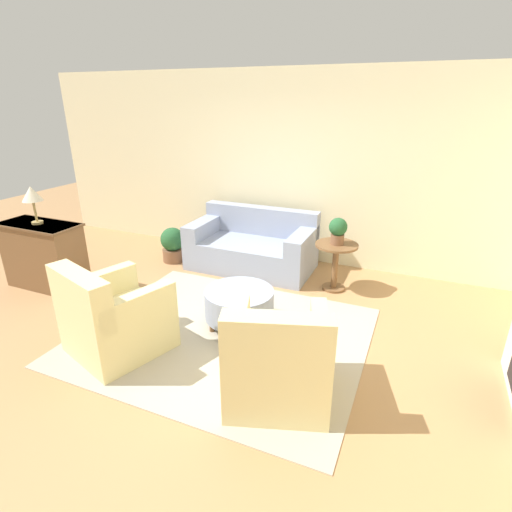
% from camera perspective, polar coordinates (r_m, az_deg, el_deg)
% --- Properties ---
extents(ground_plane, '(16.00, 16.00, 0.00)m').
position_cam_1_polar(ground_plane, '(4.40, -4.72, -11.30)').
color(ground_plane, '#AD7F51').
extents(wall_back, '(8.93, 0.12, 2.80)m').
position_cam_1_polar(wall_back, '(6.11, 6.17, 12.24)').
color(wall_back, beige).
rests_on(wall_back, ground_plane).
extents(rug, '(2.96, 2.47, 0.01)m').
position_cam_1_polar(rug, '(4.40, -4.72, -11.24)').
color(rug, '#B2A893').
rests_on(rug, ground_plane).
extents(couch, '(1.81, 0.95, 0.85)m').
position_cam_1_polar(couch, '(5.96, -0.48, 1.27)').
color(couch, '#8E99B2').
rests_on(couch, ground_plane).
extents(armchair_left, '(1.05, 1.07, 0.94)m').
position_cam_1_polar(armchair_left, '(4.21, -19.72, -8.48)').
color(armchair_left, beige).
rests_on(armchair_left, rug).
extents(armchair_right, '(1.05, 1.07, 0.94)m').
position_cam_1_polar(armchair_right, '(3.41, 3.08, -14.84)').
color(armchair_right, beige).
rests_on(armchair_right, rug).
extents(ottoman_table, '(0.76, 0.76, 0.43)m').
position_cam_1_polar(ottoman_table, '(4.41, -2.40, -6.81)').
color(ottoman_table, '#8E99B2').
rests_on(ottoman_table, rug).
extents(side_table, '(0.55, 0.55, 0.64)m').
position_cam_1_polar(side_table, '(5.30, 11.31, -0.33)').
color(side_table, brown).
rests_on(side_table, ground_plane).
extents(dresser, '(1.10, 0.51, 0.88)m').
position_cam_1_polar(dresser, '(5.99, -28.01, 0.22)').
color(dresser, brown).
rests_on(dresser, ground_plane).
extents(potted_plant_on_side_table, '(0.23, 0.23, 0.35)m').
position_cam_1_polar(potted_plant_on_side_table, '(5.17, 11.63, 3.69)').
color(potted_plant_on_side_table, brown).
rests_on(potted_plant_on_side_table, side_table).
extents(potted_plant_floor, '(0.37, 0.37, 0.54)m').
position_cam_1_polar(potted_plant_floor, '(6.32, -11.79, 1.66)').
color(potted_plant_floor, brown).
rests_on(potted_plant_floor, ground_plane).
extents(table_lamp, '(0.25, 0.25, 0.48)m').
position_cam_1_polar(table_lamp, '(5.79, -29.38, 7.55)').
color(table_lamp, tan).
rests_on(table_lamp, dresser).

